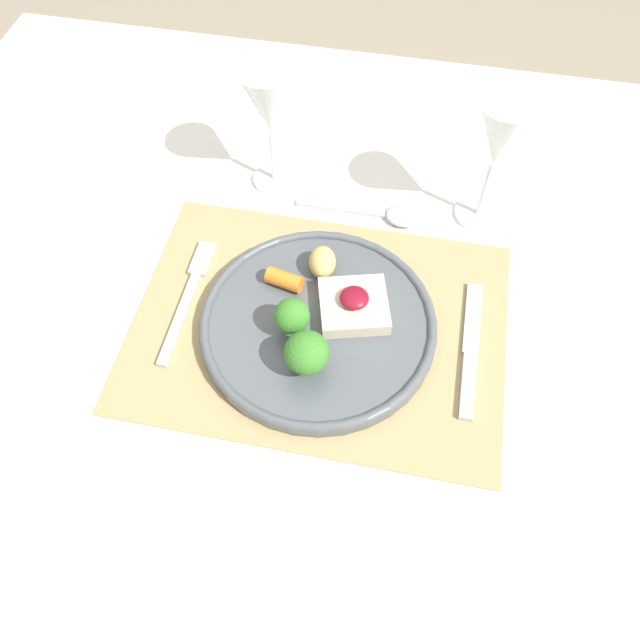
{
  "coord_description": "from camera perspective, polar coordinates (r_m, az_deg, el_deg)",
  "views": [
    {
      "loc": [
        0.08,
        -0.43,
        1.39
      ],
      "look_at": [
        0.0,
        -0.01,
        0.75
      ],
      "focal_mm": 35.0,
      "sensor_mm": 36.0,
      "label": 1
    }
  ],
  "objects": [
    {
      "name": "placemat",
      "position": [
        0.79,
        -0.07,
        -0.45
      ],
      "size": [
        0.47,
        0.35,
        0.0
      ],
      "primitive_type": "cube",
      "color": "#9E895B",
      "rests_on": "dining_table"
    },
    {
      "name": "fork",
      "position": [
        0.84,
        -11.8,
        2.58
      ],
      "size": [
        0.02,
        0.2,
        0.01
      ],
      "rotation": [
        0.0,
        0.0,
        0.03
      ],
      "color": "#B2B2B7",
      "rests_on": "placemat"
    },
    {
      "name": "dinner_plate",
      "position": [
        0.77,
        0.03,
        -0.22
      ],
      "size": [
        0.3,
        0.3,
        0.08
      ],
      "color": "#4C5156",
      "rests_on": "placemat"
    },
    {
      "name": "wine_glass_near",
      "position": [
        0.85,
        16.18,
        15.71
      ],
      "size": [
        0.08,
        0.08,
        0.2
      ],
      "color": "white",
      "rests_on": "dining_table"
    },
    {
      "name": "ground_plane",
      "position": [
        1.46,
        -0.04,
        -16.3
      ],
      "size": [
        8.0,
        8.0,
        0.0
      ],
      "primitive_type": "plane",
      "color": "gray"
    },
    {
      "name": "wine_glass_far",
      "position": [
        0.88,
        -4.68,
        18.99
      ],
      "size": [
        0.08,
        0.08,
        0.19
      ],
      "color": "white",
      "rests_on": "dining_table"
    },
    {
      "name": "dining_table",
      "position": [
        0.86,
        -0.06,
        -3.28
      ],
      "size": [
        1.39,
        1.18,
        0.72
      ],
      "color": "white",
      "rests_on": "ground_plane"
    },
    {
      "name": "knife",
      "position": [
        0.78,
        13.54,
        -3.29
      ],
      "size": [
        0.02,
        0.2,
        0.01
      ],
      "rotation": [
        0.0,
        0.0,
        -0.03
      ],
      "color": "#B2B2B7",
      "rests_on": "placemat"
    },
    {
      "name": "spoon",
      "position": [
        0.91,
        6.41,
        9.59
      ],
      "size": [
        0.18,
        0.04,
        0.02
      ],
      "rotation": [
        0.0,
        0.0,
        0.03
      ],
      "color": "#B2B2B7",
      "rests_on": "dining_table"
    }
  ]
}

